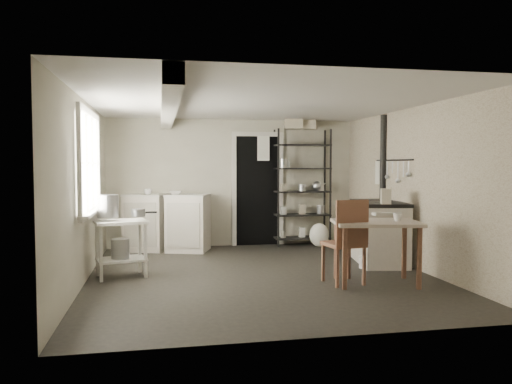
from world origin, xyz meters
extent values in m
plane|color=black|center=(0.00, 0.00, 0.00)|extent=(5.00, 5.00, 0.00)
plane|color=beige|center=(0.00, 0.00, 2.30)|extent=(5.00, 5.00, 0.00)
cube|color=#BBB59F|center=(0.00, 2.50, 1.15)|extent=(4.50, 0.02, 2.30)
cube|color=#BBB59F|center=(0.00, -2.50, 1.15)|extent=(4.50, 0.02, 2.30)
cube|color=#BBB59F|center=(-2.25, 0.00, 1.15)|extent=(0.02, 5.00, 2.30)
cube|color=#BBB59F|center=(2.25, 0.00, 1.15)|extent=(0.02, 5.00, 2.30)
cylinder|color=#A8A8AA|center=(-1.99, 0.22, 0.94)|extent=(0.29, 0.29, 0.30)
cylinder|color=#A8A8AA|center=(-1.60, 0.20, 0.85)|extent=(0.20, 0.20, 0.10)
cylinder|color=#A8A8AA|center=(-1.83, 0.18, 0.39)|extent=(0.31, 0.31, 0.26)
imported|color=silver|center=(-1.05, 2.09, 0.96)|extent=(0.34, 0.34, 0.07)
imported|color=silver|center=(-1.52, 2.11, 0.97)|extent=(0.14, 0.14, 0.10)
imported|color=silver|center=(0.98, 2.35, 1.36)|extent=(0.10, 0.10, 0.17)
cube|color=beige|center=(1.07, 2.26, 2.01)|extent=(0.37, 0.34, 0.22)
cube|color=beige|center=(1.37, 2.26, 1.99)|extent=(0.32, 0.31, 0.16)
cube|color=beige|center=(1.81, 0.02, 1.01)|extent=(0.19, 0.24, 0.32)
imported|color=silver|center=(1.57, -0.82, 0.81)|extent=(0.13, 0.13, 0.10)
ellipsoid|color=white|center=(1.50, 2.06, 0.24)|extent=(0.37, 0.32, 0.43)
cylinder|color=silver|center=(1.54, 0.14, 0.08)|extent=(0.13, 0.13, 0.16)
camera|label=1|loc=(-1.31, -6.51, 1.48)|focal=35.00mm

